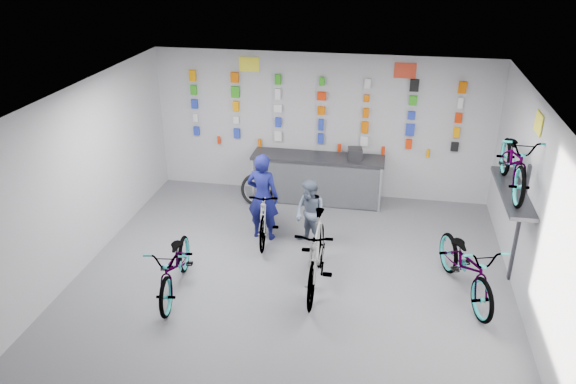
% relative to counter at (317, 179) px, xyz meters
% --- Properties ---
extents(floor, '(8.00, 8.00, 0.00)m').
position_rel_counter_xyz_m(floor, '(0.00, -3.54, -0.49)').
color(floor, '#57575C').
rests_on(floor, ground).
extents(ceiling, '(8.00, 8.00, 0.00)m').
position_rel_counter_xyz_m(ceiling, '(0.00, -3.54, 2.51)').
color(ceiling, white).
rests_on(ceiling, wall_back).
extents(wall_back, '(7.00, 0.00, 7.00)m').
position_rel_counter_xyz_m(wall_back, '(0.00, 0.46, 1.01)').
color(wall_back, '#BAB9BC').
rests_on(wall_back, floor).
extents(wall_left, '(0.00, 8.00, 8.00)m').
position_rel_counter_xyz_m(wall_left, '(-3.50, -3.54, 1.01)').
color(wall_left, '#BAB9BC').
rests_on(wall_left, floor).
extents(wall_right, '(0.00, 8.00, 8.00)m').
position_rel_counter_xyz_m(wall_right, '(3.50, -3.54, 1.01)').
color(wall_right, '#BAB9BC').
rests_on(wall_right, floor).
extents(counter, '(2.70, 0.66, 1.00)m').
position_rel_counter_xyz_m(counter, '(0.00, 0.00, 0.00)').
color(counter, black).
rests_on(counter, floor).
extents(merch_wall, '(5.54, 0.08, 1.57)m').
position_rel_counter_xyz_m(merch_wall, '(0.05, 0.39, 1.32)').
color(merch_wall, '#2134A7').
rests_on(merch_wall, wall_back).
extents(wall_bracket, '(0.39, 1.90, 2.00)m').
position_rel_counter_xyz_m(wall_bracket, '(3.33, -2.34, 0.98)').
color(wall_bracket, '#333338').
rests_on(wall_bracket, wall_right).
extents(sign_left, '(0.42, 0.02, 0.30)m').
position_rel_counter_xyz_m(sign_left, '(-1.50, 0.44, 2.23)').
color(sign_left, yellow).
rests_on(sign_left, wall_back).
extents(sign_right, '(0.42, 0.02, 0.30)m').
position_rel_counter_xyz_m(sign_right, '(1.60, 0.44, 2.23)').
color(sign_right, red).
rests_on(sign_right, wall_back).
extents(sign_side, '(0.02, 0.40, 0.30)m').
position_rel_counter_xyz_m(sign_side, '(3.48, -2.34, 2.16)').
color(sign_side, yellow).
rests_on(sign_side, wall_right).
extents(bike_left, '(0.89, 1.90, 0.96)m').
position_rel_counter_xyz_m(bike_left, '(-1.71, -3.66, -0.01)').
color(bike_left, gray).
rests_on(bike_left, floor).
extents(bike_center, '(0.60, 2.00, 1.20)m').
position_rel_counter_xyz_m(bike_center, '(0.41, -3.12, 0.11)').
color(bike_center, gray).
rests_on(bike_center, floor).
extents(bike_right, '(1.24, 2.10, 1.04)m').
position_rel_counter_xyz_m(bike_right, '(2.70, -2.90, 0.04)').
color(bike_right, gray).
rests_on(bike_right, floor).
extents(bike_service, '(0.66, 1.78, 1.05)m').
position_rel_counter_xyz_m(bike_service, '(-0.71, -1.70, 0.04)').
color(bike_service, gray).
rests_on(bike_service, floor).
extents(bike_wall, '(0.63, 1.80, 0.95)m').
position_rel_counter_xyz_m(bike_wall, '(3.25, -2.34, 1.57)').
color(bike_wall, gray).
rests_on(bike_wall, wall_bracket).
extents(clerk, '(0.65, 0.48, 1.64)m').
position_rel_counter_xyz_m(clerk, '(-0.76, -1.72, 0.33)').
color(clerk, '#101354').
rests_on(clerk, floor).
extents(customer, '(0.78, 0.76, 1.26)m').
position_rel_counter_xyz_m(customer, '(0.12, -1.86, 0.14)').
color(customer, slate).
rests_on(customer, floor).
extents(spare_wheel, '(0.71, 0.33, 0.68)m').
position_rel_counter_xyz_m(spare_wheel, '(-1.19, -0.37, -0.16)').
color(spare_wheel, black).
rests_on(spare_wheel, floor).
extents(register, '(0.32, 0.34, 0.22)m').
position_rel_counter_xyz_m(register, '(0.75, 0.01, 0.62)').
color(register, black).
rests_on(register, counter).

